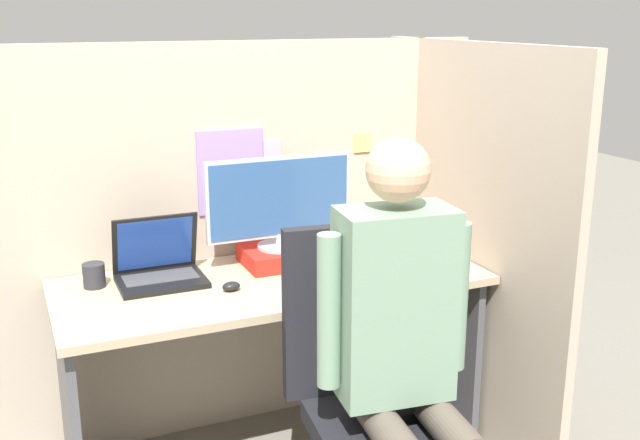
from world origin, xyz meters
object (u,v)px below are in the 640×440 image
Objects in this scene: laptop at (159,269)px; stapler at (432,246)px; carrot_toy at (388,279)px; coffee_mug at (374,242)px; monitor at (279,201)px; paper_box at (281,255)px; person at (405,336)px; office_chair at (372,390)px; pen_cup at (94,275)px.

laptop reaches higher than stapler.
coffee_mug is at bearing 69.79° from carrot_toy.
monitor is 0.52m from carrot_toy.
monitor is 6.71× the size of coffee_mug.
paper_box is 0.21× the size of person.
office_chair is (0.53, -0.65, -0.28)m from laptop.
pen_cup reaches higher than stapler.
pen_cup reaches higher than carrot_toy.
monitor is at bearing 90.00° from paper_box.
monitor is at bearing 2.33° from laptop.
paper_box is at bearing 178.53° from coffee_mug.
carrot_toy reaches higher than stapler.
paper_box is 0.70m from pen_cup.
office_chair is 12.03× the size of coffee_mug.
laptop is (-0.47, -0.02, 0.01)m from paper_box.
stapler is 0.24m from coffee_mug.
carrot_toy is 0.40m from coffee_mug.
person is at bearing -84.64° from paper_box.
monitor is at bearing 95.04° from office_chair.
paper_box is 0.72m from office_chair.
person reaches higher than office_chair.
coffee_mug is (0.88, 0.01, -0.00)m from laptop.
paper_box is 0.40m from coffee_mug.
coffee_mug is (0.14, 0.37, 0.02)m from carrot_toy.
carrot_toy is at bearing -110.21° from coffee_mug.
stapler is 0.46m from carrot_toy.
office_chair is (0.06, -0.67, -0.26)m from paper_box.
stapler is 1.93× the size of coffee_mug.
pen_cup is (-0.70, 0.02, 0.01)m from paper_box.
coffee_mug is (0.40, -0.01, 0.01)m from paper_box.
monitor reaches higher than carrot_toy.
paper_box is at bearing 170.74° from stapler.
paper_box is at bearing -90.00° from monitor.
monitor is at bearing 178.12° from coffee_mug.
laptop reaches higher than carrot_toy.
monitor is at bearing 124.35° from carrot_toy.
pen_cup is (-0.78, 0.86, 0.02)m from person.
coffee_mug reaches higher than paper_box.
carrot_toy is 1.90× the size of coffee_mug.
person is (0.08, -0.84, -0.23)m from monitor.
laptop is 1.10m from stapler.
carrot_toy is (0.26, -0.38, -0.01)m from paper_box.
laptop is 0.89m from office_chair.
carrot_toy is at bearing -55.45° from paper_box.
monitor is at bearing 170.48° from stapler.
coffee_mug is at bearing -1.47° from paper_box.
coffee_mug and pen_cup have the same top height.
person is at bearing -83.40° from office_chair.
office_chair is 1.06m from pen_cup.
laptop is at bearing 175.57° from stapler.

